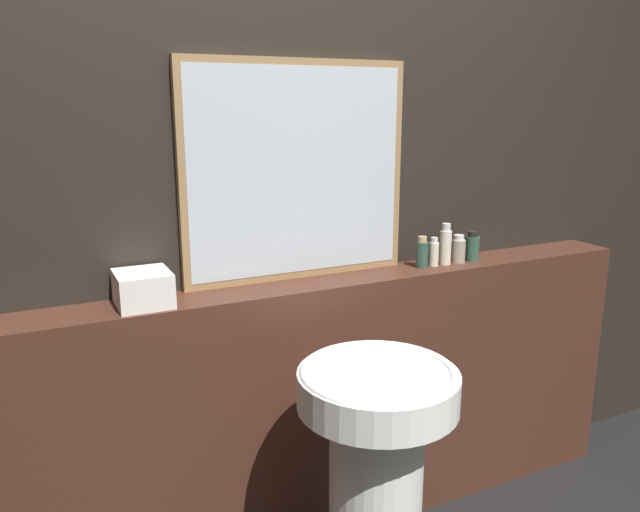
# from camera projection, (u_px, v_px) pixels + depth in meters

# --- Properties ---
(wall_back) EXTENTS (8.00, 0.06, 2.50)m
(wall_back) POSITION_uv_depth(u_px,v_px,m) (304.00, 206.00, 2.26)
(wall_back) COLOR black
(wall_back) RESTS_ON ground_plane
(vanity_counter) EXTENTS (2.70, 0.21, 1.00)m
(vanity_counter) POSITION_uv_depth(u_px,v_px,m) (320.00, 409.00, 2.33)
(vanity_counter) COLOR #422319
(vanity_counter) RESTS_ON ground_plane
(pedestal_sink) EXTENTS (0.47, 0.47, 0.87)m
(pedestal_sink) POSITION_uv_depth(u_px,v_px,m) (376.00, 476.00, 1.88)
(pedestal_sink) COLOR white
(pedestal_sink) RESTS_ON ground_plane
(mirror) EXTENTS (0.84, 0.03, 0.76)m
(mirror) POSITION_uv_depth(u_px,v_px,m) (297.00, 172.00, 2.17)
(mirror) COLOR #937047
(mirror) RESTS_ON vanity_counter
(towel_stack) EXTENTS (0.16, 0.17, 0.11)m
(towel_stack) POSITION_uv_depth(u_px,v_px,m) (143.00, 289.00, 1.93)
(towel_stack) COLOR silver
(towel_stack) RESTS_ON vanity_counter
(shampoo_bottle) EXTENTS (0.05, 0.05, 0.12)m
(shampoo_bottle) POSITION_uv_depth(u_px,v_px,m) (422.00, 253.00, 2.38)
(shampoo_bottle) COLOR #2D4C3D
(shampoo_bottle) RESTS_ON vanity_counter
(conditioner_bottle) EXTENTS (0.04, 0.04, 0.11)m
(conditioner_bottle) POSITION_uv_depth(u_px,v_px,m) (434.00, 253.00, 2.40)
(conditioner_bottle) COLOR beige
(conditioner_bottle) RESTS_ON vanity_counter
(lotion_bottle) EXTENTS (0.04, 0.04, 0.16)m
(lotion_bottle) POSITION_uv_depth(u_px,v_px,m) (446.00, 246.00, 2.42)
(lotion_bottle) COLOR beige
(lotion_bottle) RESTS_ON vanity_counter
(body_wash_bottle) EXTENTS (0.06, 0.06, 0.11)m
(body_wash_bottle) POSITION_uv_depth(u_px,v_px,m) (458.00, 250.00, 2.45)
(body_wash_bottle) COLOR gray
(body_wash_bottle) RESTS_ON vanity_counter
(hand_soap_bottle) EXTENTS (0.06, 0.06, 0.12)m
(hand_soap_bottle) POSITION_uv_depth(u_px,v_px,m) (472.00, 247.00, 2.48)
(hand_soap_bottle) COLOR #2D4C3D
(hand_soap_bottle) RESTS_ON vanity_counter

